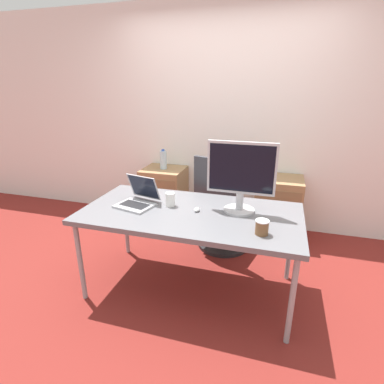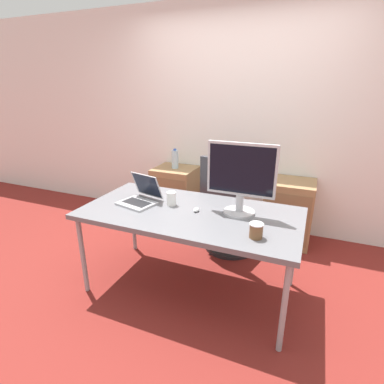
% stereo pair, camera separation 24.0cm
% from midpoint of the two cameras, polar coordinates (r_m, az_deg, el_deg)
% --- Properties ---
extents(ground_plane, '(14.00, 14.00, 0.00)m').
position_cam_midpoint_polar(ground_plane, '(2.80, -2.85, -17.72)').
color(ground_plane, maroon).
extents(wall_back, '(10.00, 0.05, 2.60)m').
position_cam_midpoint_polar(wall_back, '(3.67, 4.63, 13.45)').
color(wall_back, white).
rests_on(wall_back, ground_plane).
extents(desk, '(1.76, 0.89, 0.74)m').
position_cam_midpoint_polar(desk, '(2.44, -3.13, -4.70)').
color(desk, slate).
rests_on(desk, ground_plane).
extents(office_chair, '(0.58, 0.62, 1.05)m').
position_cam_midpoint_polar(office_chair, '(3.19, 3.51, -4.57)').
color(office_chair, '#232326').
rests_on(office_chair, ground_plane).
extents(cabinet_left, '(0.51, 0.47, 0.72)m').
position_cam_midpoint_polar(cabinet_left, '(3.86, -7.06, -0.74)').
color(cabinet_left, '#99754C').
rests_on(cabinet_left, ground_plane).
extents(cabinet_right, '(0.51, 0.47, 0.72)m').
position_cam_midpoint_polar(cabinet_right, '(3.57, 14.12, -2.98)').
color(cabinet_right, '#99754C').
rests_on(cabinet_right, ground_plane).
extents(water_bottle, '(0.08, 0.08, 0.24)m').
position_cam_midpoint_polar(water_bottle, '(3.72, -7.35, 6.10)').
color(water_bottle, silver).
rests_on(water_bottle, cabinet_left).
extents(laptop_center, '(0.34, 0.38, 0.24)m').
position_cam_midpoint_polar(laptop_center, '(2.60, -12.93, -1.37)').
color(laptop_center, '#ADADB2').
rests_on(laptop_center, desk).
extents(monitor, '(0.53, 0.25, 0.57)m').
position_cam_midpoint_polar(monitor, '(2.33, 6.42, 2.95)').
color(monitor, '#B7B7BC').
rests_on(monitor, desk).
extents(mouse, '(0.04, 0.06, 0.03)m').
position_cam_midpoint_polar(mouse, '(2.41, -1.93, -3.41)').
color(mouse, silver).
rests_on(mouse, desk).
extents(coffee_cup_white, '(0.08, 0.08, 0.12)m').
position_cam_midpoint_polar(coffee_cup_white, '(2.52, -6.91, -1.48)').
color(coffee_cup_white, white).
rests_on(coffee_cup_white, desk).
extents(coffee_cup_brown, '(0.09, 0.09, 0.10)m').
position_cam_midpoint_polar(coffee_cup_brown, '(2.07, 9.95, -6.71)').
color(coffee_cup_brown, brown).
rests_on(coffee_cup_brown, desk).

